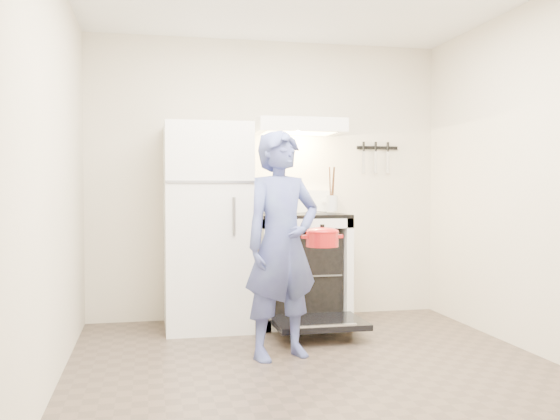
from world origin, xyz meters
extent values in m
plane|color=#4B3D33|center=(0.00, 0.00, 0.00)|extent=(3.60, 3.60, 0.00)
cube|color=beige|center=(0.00, 1.80, 1.25)|extent=(3.20, 0.02, 2.50)
cube|color=white|center=(-0.58, 1.45, 0.85)|extent=(0.70, 0.70, 1.70)
cube|color=white|center=(0.23, 1.48, 0.46)|extent=(0.76, 0.65, 0.92)
cube|color=black|center=(0.23, 1.48, 0.94)|extent=(0.76, 0.65, 0.03)
cube|color=white|center=(0.23, 1.76, 1.05)|extent=(0.76, 0.07, 0.20)
cube|color=black|center=(0.23, 0.88, 0.12)|extent=(0.70, 0.54, 0.04)
cube|color=slate|center=(0.23, 1.48, 0.44)|extent=(0.60, 0.52, 0.01)
cube|color=white|center=(0.23, 1.55, 1.71)|extent=(0.76, 0.50, 0.12)
cube|color=black|center=(1.05, 1.79, 1.55)|extent=(0.40, 0.02, 0.03)
cylinder|color=olive|center=(0.22, 1.50, 0.45)|extent=(0.30, 0.30, 0.02)
cylinder|color=silver|center=(0.45, 1.24, 1.05)|extent=(0.09, 0.09, 0.13)
imported|color=navy|center=(-0.16, 0.41, 0.78)|extent=(0.66, 0.54, 1.56)
camera|label=1|loc=(-1.06, -3.77, 1.17)|focal=40.00mm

